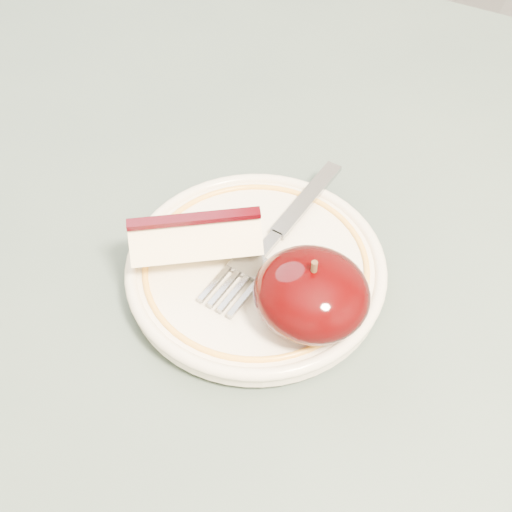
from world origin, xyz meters
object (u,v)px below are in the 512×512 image
at_px(plate, 256,269).
at_px(fork, 276,235).
at_px(table, 146,329).
at_px(apple_half, 312,294).

relative_size(plate, fork, 1.12).
xyz_separation_m(table, fork, (0.09, 0.05, 0.11)).
bearing_deg(fork, plate, -178.41).
relative_size(plate, apple_half, 2.42).
distance_m(plate, apple_half, 0.06).
xyz_separation_m(table, apple_half, (0.14, 0.00, 0.13)).
bearing_deg(table, apple_half, 1.65).
height_order(table, plate, plate).
bearing_deg(apple_half, fork, 134.81).
bearing_deg(apple_half, plate, 156.96).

